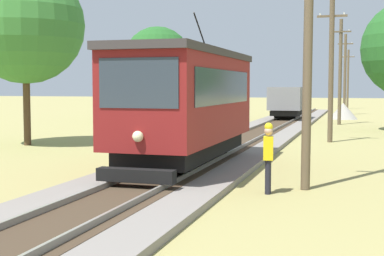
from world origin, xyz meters
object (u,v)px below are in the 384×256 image
object	(u,v)px
utility_pole_mid	(331,69)
utility_pole_distant	(345,74)
red_tram	(187,102)
utility_pole_near_tram	(308,24)
utility_pole_far	(340,71)
tree_left_far	(158,61)
freight_car	(288,101)
second_worker	(268,155)
utility_pole_horizon	(348,79)
tree_right_far	(25,25)
gravel_pile	(343,111)

from	to	relation	value
utility_pole_mid	utility_pole_distant	bearing A→B (deg)	90.00
red_tram	utility_pole_mid	distance (m)	11.29
red_tram	utility_pole_near_tram	bearing A→B (deg)	-26.81
red_tram	utility_pole_far	bearing A→B (deg)	80.52
utility_pole_far	tree_left_far	bearing A→B (deg)	179.86
freight_car	second_worker	size ratio (longest dim) A/B	2.91
utility_pole_mid	utility_pole_horizon	distance (m)	40.93
utility_pole_far	utility_pole_distant	world-z (taller)	utility_pole_distant
red_tram	second_worker	size ratio (longest dim) A/B	4.79
tree_left_far	tree_right_far	distance (m)	18.34
utility_pole_near_tram	utility_pole_mid	distance (m)	12.52
utility_pole_far	gravel_pile	bearing A→B (deg)	89.29
utility_pole_near_tram	utility_pole_far	xyz separation A→B (m)	(0.00, 25.47, -0.51)
utility_pole_near_tram	utility_pole_far	bearing A→B (deg)	90.00
utility_pole_far	utility_pole_horizon	xyz separation A→B (m)	(0.00, 27.95, -0.19)
freight_car	utility_pole_mid	size ratio (longest dim) A/B	0.76
utility_pole_far	utility_pole_distant	size ratio (longest dim) A/B	0.98
utility_pole_mid	tree_left_far	world-z (taller)	tree_left_far
utility_pole_near_tram	utility_pole_horizon	distance (m)	53.43
red_tram	tree_left_far	size ratio (longest dim) A/B	1.18
utility_pole_mid	tree_right_far	world-z (taller)	tree_right_far
freight_car	tree_right_far	size ratio (longest dim) A/B	0.64
second_worker	tree_left_far	xyz separation A→B (m)	(-12.77, 26.54, 3.66)
second_worker	red_tram	bearing A→B (deg)	-51.94
red_tram	gravel_pile	world-z (taller)	red_tram
utility_pole_distant	gravel_pile	bearing A→B (deg)	-89.29
utility_pole_mid	gravel_pile	world-z (taller)	utility_pole_mid
utility_pole_mid	utility_pole_far	world-z (taller)	utility_pole_far
red_tram	utility_pole_horizon	world-z (taller)	utility_pole_horizon
utility_pole_distant	utility_pole_mid	bearing A→B (deg)	-90.00
gravel_pile	utility_pole_distant	bearing A→B (deg)	90.71
utility_pole_distant	second_worker	size ratio (longest dim) A/B	4.21
utility_pole_mid	utility_pole_horizon	size ratio (longest dim) A/B	0.98
utility_pole_mid	freight_car	bearing A→B (deg)	104.23
utility_pole_near_tram	utility_pole_horizon	xyz separation A→B (m)	(0.00, 53.42, -0.70)
gravel_pile	second_worker	size ratio (longest dim) A/B	1.31
utility_pole_near_tram	gravel_pile	distance (m)	32.36
freight_car	utility_pole_mid	bearing A→B (deg)	-75.77
utility_pole_mid	tree_left_far	size ratio (longest dim) A/B	0.94
freight_car	gravel_pile	bearing A→B (deg)	46.24
utility_pole_mid	tree_right_far	bearing A→B (deg)	-158.06
utility_pole_near_tram	tree_right_far	xyz separation A→B (m)	(-13.16, 7.19, 1.16)
utility_pole_near_tram	gravel_pile	size ratio (longest dim) A/B	3.60
utility_pole_far	tree_right_far	xyz separation A→B (m)	(-13.16, -18.28, 1.67)
freight_car	utility_pole_horizon	size ratio (longest dim) A/B	0.74
tree_right_far	gravel_pile	bearing A→B (deg)	62.05
tree_left_far	tree_right_far	bearing A→B (deg)	-88.61
tree_left_far	utility_pole_horizon	bearing A→B (deg)	64.01
utility_pole_near_tram	utility_pole_horizon	bearing A→B (deg)	90.00
utility_pole_far	second_worker	bearing A→B (deg)	-91.82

